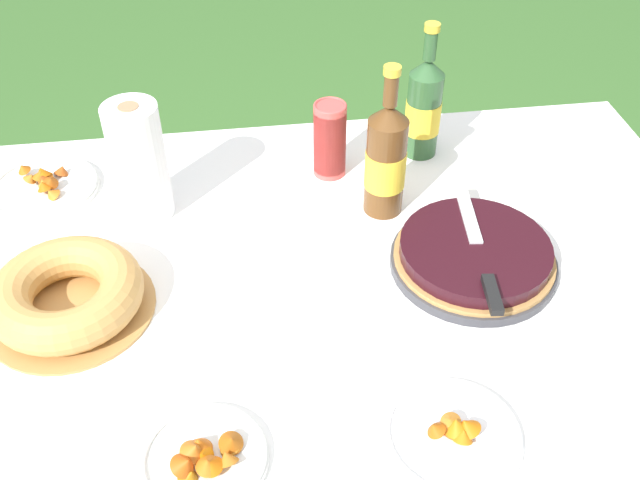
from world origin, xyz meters
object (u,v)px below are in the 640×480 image
snack_plate_far (205,457)px  paper_towel_roll (139,162)px  cup_stack (330,140)px  snack_plate_left (454,433)px  cider_bottle_green (424,108)px  cider_bottle_amber (386,160)px  serving_knife (480,253)px  snack_plate_right (44,186)px  bundt_cake (67,294)px  berry_tart (474,256)px

snack_plate_far → paper_towel_roll: size_ratio=0.75×
cup_stack → snack_plate_left: cup_stack is taller
cider_bottle_green → snack_plate_far: cider_bottle_green is taller
cup_stack → cider_bottle_amber: size_ratio=0.53×
serving_knife → paper_towel_roll: 0.69m
cider_bottle_amber → snack_plate_far: bearing=-124.3°
cup_stack → snack_plate_right: 0.64m
serving_knife → cider_bottle_green: size_ratio=1.18×
cider_bottle_amber → cider_bottle_green: bearing=57.0°
cider_bottle_green → snack_plate_right: size_ratio=1.35×
snack_plate_right → paper_towel_roll: (0.23, -0.11, 0.12)m
serving_knife → snack_plate_far: (-0.52, -0.33, -0.05)m
bundt_cake → cider_bottle_green: bearing=28.9°
bundt_cake → cup_stack: size_ratio=1.72×
snack_plate_left → berry_tart: bearing=68.8°
cider_bottle_green → snack_plate_left: size_ratio=1.49×
berry_tart → snack_plate_right: bearing=156.9°
serving_knife → paper_towel_roll: bearing=71.7°
snack_plate_right → snack_plate_left: bearing=-45.7°
bundt_cake → cup_stack: (0.53, 0.36, 0.05)m
bundt_cake → snack_plate_left: (0.61, -0.36, -0.03)m
berry_tart → bundt_cake: 0.76m
serving_knife → snack_plate_right: serving_knife is taller
cider_bottle_green → cider_bottle_amber: size_ratio=0.96×
paper_towel_roll → bundt_cake: bearing=-115.1°
cider_bottle_green → paper_towel_roll: size_ratio=1.24×
berry_tart → cup_stack: cup_stack is taller
snack_plate_left → paper_towel_roll: (-0.49, 0.63, 0.11)m
bundt_cake → snack_plate_right: (-0.10, 0.38, -0.03)m
snack_plate_far → snack_plate_right: bearing=115.1°
berry_tart → cider_bottle_amber: bearing=124.0°
snack_plate_left → serving_knife: bearing=67.6°
cider_bottle_amber → snack_plate_left: (-0.01, -0.57, -0.11)m
cup_stack → cider_bottle_green: 0.23m
berry_tart → snack_plate_left: size_ratio=1.51×
snack_plate_far → cider_bottle_amber: bearing=55.7°
berry_tart → snack_plate_right: (-0.86, 0.37, -0.02)m
cup_stack → snack_plate_left: size_ratio=0.83×
cider_bottle_amber → snack_plate_right: size_ratio=1.41×
snack_plate_right → snack_plate_far: snack_plate_far is taller
snack_plate_left → paper_towel_roll: size_ratio=0.83×
serving_knife → cider_bottle_green: 0.43m
snack_plate_right → paper_towel_roll: 0.28m
serving_knife → cider_bottle_green: cider_bottle_green is taller
berry_tart → serving_knife: size_ratio=0.85×
cider_bottle_green → snack_plate_right: bearing=-177.6°
serving_knife → snack_plate_far: serving_knife is taller
berry_tart → serving_knife: 0.05m
serving_knife → cup_stack: (-0.23, 0.38, 0.02)m
snack_plate_right → serving_knife: bearing=-24.8°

